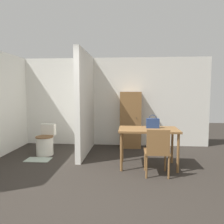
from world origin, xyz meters
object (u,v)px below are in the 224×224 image
handbag (153,123)px  wooden_cabinet (130,120)px  dining_table (148,133)px  wooden_chair (157,150)px  toilet (45,142)px

handbag → wooden_cabinet: 1.55m
dining_table → handbag: bearing=44.3°
handbag → dining_table: bearing=-135.7°
wooden_chair → wooden_cabinet: (-0.47, 2.06, 0.28)m
toilet → handbag: bearing=-13.7°
toilet → handbag: size_ratio=2.64×
dining_table → wooden_cabinet: wooden_cabinet is taller
dining_table → wooden_cabinet: size_ratio=0.78×
wooden_chair → toilet: (-2.57, 1.20, -0.19)m
wooden_chair → wooden_cabinet: 2.13m
dining_table → wooden_chair: size_ratio=1.36×
dining_table → toilet: size_ratio=1.66×
dining_table → wooden_chair: (0.12, -0.49, -0.22)m
dining_table → handbag: handbag is taller
handbag → wooden_cabinet: (-0.45, 1.48, -0.13)m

